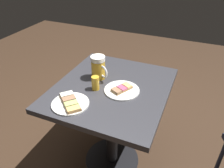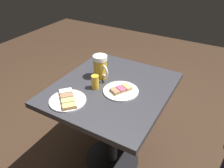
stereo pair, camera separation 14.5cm
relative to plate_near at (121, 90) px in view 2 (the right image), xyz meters
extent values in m
plane|color=#382619|center=(0.08, -0.02, -0.74)|extent=(6.00, 6.00, 0.00)
cylinder|color=black|center=(0.08, -0.02, -0.74)|extent=(0.44, 0.44, 0.01)
cylinder|color=black|center=(0.08, -0.02, -0.38)|extent=(0.09, 0.09, 0.70)
cube|color=#333338|center=(0.08, -0.02, -0.03)|extent=(0.73, 0.82, 0.04)
cylinder|color=white|center=(0.00, 0.00, 0.00)|extent=(0.23, 0.23, 0.01)
cube|color=#9E7547|center=(-0.02, -0.04, 0.01)|extent=(0.08, 0.07, 0.01)
cube|color=#E5B266|center=(-0.02, -0.04, 0.02)|extent=(0.07, 0.06, 0.01)
cube|color=#9E7547|center=(0.00, 0.00, 0.01)|extent=(0.08, 0.07, 0.01)
cube|color=#BC4C70|center=(0.00, 0.00, 0.02)|extent=(0.07, 0.06, 0.01)
cube|color=#9E7547|center=(0.02, 0.04, 0.01)|extent=(0.08, 0.07, 0.01)
cube|color=#997051|center=(0.02, 0.04, 0.02)|extent=(0.07, 0.06, 0.01)
cylinder|color=white|center=(0.23, 0.25, 0.00)|extent=(0.22, 0.22, 0.01)
cube|color=#9E7547|center=(0.28, 0.20, 0.01)|extent=(0.09, 0.09, 0.01)
cube|color=white|center=(0.28, 0.20, 0.02)|extent=(0.08, 0.09, 0.01)
cube|color=#9E7547|center=(0.25, 0.23, 0.01)|extent=(0.09, 0.09, 0.01)
cube|color=#997051|center=(0.25, 0.23, 0.02)|extent=(0.08, 0.09, 0.01)
cube|color=#9E7547|center=(0.21, 0.27, 0.01)|extent=(0.09, 0.09, 0.01)
cube|color=#ADC66B|center=(0.21, 0.27, 0.02)|extent=(0.08, 0.09, 0.01)
cube|color=#9E7547|center=(0.17, 0.30, 0.01)|extent=(0.09, 0.09, 0.01)
cube|color=#E5B266|center=(0.17, 0.30, 0.02)|extent=(0.08, 0.09, 0.01)
cylinder|color=gold|center=(0.21, -0.09, 0.06)|extent=(0.10, 0.10, 0.13)
cylinder|color=white|center=(0.21, -0.09, 0.14)|extent=(0.10, 0.10, 0.03)
torus|color=silver|center=(0.16, -0.06, 0.06)|extent=(0.08, 0.06, 0.09)
cylinder|color=gold|center=(0.16, 0.05, 0.04)|extent=(0.05, 0.05, 0.09)
camera|label=1|loc=(-0.40, 1.10, 0.79)|focal=35.38mm
camera|label=2|loc=(-0.53, 1.03, 0.79)|focal=35.38mm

